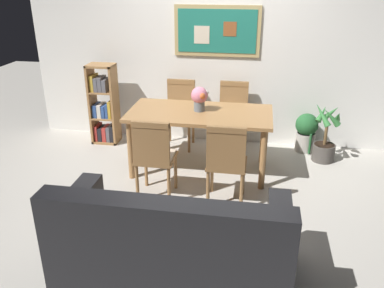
% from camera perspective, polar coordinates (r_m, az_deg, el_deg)
% --- Properties ---
extents(ground_plane, '(12.00, 12.00, 0.00)m').
position_cam_1_polar(ground_plane, '(4.64, 1.32, -5.82)').
color(ground_plane, '#B7B2A8').
extents(wall_back_with_painting, '(5.20, 0.14, 2.60)m').
position_cam_1_polar(wall_back_with_painting, '(5.56, 3.67, 13.37)').
color(wall_back_with_painting, silver).
rests_on(wall_back_with_painting, ground_plane).
extents(dining_table, '(1.67, 0.85, 0.75)m').
position_cam_1_polar(dining_table, '(4.73, 1.11, 3.51)').
color(dining_table, '#9E7042').
rests_on(dining_table, ground_plane).
extents(dining_chair_far_right, '(0.40, 0.41, 0.91)m').
position_cam_1_polar(dining_chair_far_right, '(5.45, 5.82, 4.75)').
color(dining_chair_far_right, '#9E7042').
rests_on(dining_chair_far_right, ground_plane).
extents(dining_chair_near_left, '(0.40, 0.41, 0.91)m').
position_cam_1_polar(dining_chair_near_left, '(4.16, -5.41, -1.25)').
color(dining_chair_near_left, '#9E7042').
rests_on(dining_chair_near_left, ground_plane).
extents(dining_chair_far_left, '(0.40, 0.41, 0.91)m').
position_cam_1_polar(dining_chair_far_left, '(5.52, -1.72, 5.11)').
color(dining_chair_far_left, '#9E7042').
rests_on(dining_chair_far_left, ground_plane).
extents(dining_chair_near_right, '(0.40, 0.41, 0.91)m').
position_cam_1_polar(dining_chair_near_right, '(4.04, 4.91, -2.02)').
color(dining_chair_near_right, '#9E7042').
rests_on(dining_chair_near_right, ground_plane).
extents(leather_couch, '(1.80, 0.84, 0.84)m').
position_cam_1_polar(leather_couch, '(3.22, -2.85, -13.94)').
color(leather_couch, black).
rests_on(leather_couch, ground_plane).
extents(bookshelf, '(0.36, 0.28, 1.11)m').
position_cam_1_polar(bookshelf, '(5.76, -12.37, 5.03)').
color(bookshelf, '#9E7042').
rests_on(bookshelf, ground_plane).
extents(potted_ivy, '(0.30, 0.30, 0.53)m').
position_cam_1_polar(potted_ivy, '(5.61, 15.87, 1.73)').
color(potted_ivy, '#B2ADA3').
rests_on(potted_ivy, ground_plane).
extents(potted_palm, '(0.38, 0.38, 0.79)m').
position_cam_1_polar(potted_palm, '(5.38, 18.32, 0.42)').
color(potted_palm, '#4C4742').
rests_on(potted_palm, ground_plane).
extents(flower_vase, '(0.20, 0.21, 0.29)m').
position_cam_1_polar(flower_vase, '(4.68, 1.07, 6.67)').
color(flower_vase, slate).
rests_on(flower_vase, dining_table).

